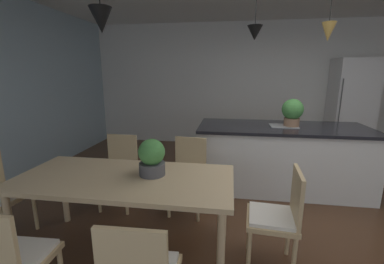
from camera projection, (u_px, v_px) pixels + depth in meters
ground_plane at (314, 226)px, 2.79m from camera, size 10.00×8.40×0.04m
wall_back_kitchen at (275, 86)px, 5.63m from camera, size 10.00×0.12×2.70m
dining_table at (125, 184)px, 2.25m from camera, size 1.89×0.86×0.73m
chair_far_right at (188, 173)px, 2.99m from camera, size 0.43×0.43×0.87m
chair_kitchen_end at (278, 215)px, 2.09m from camera, size 0.43×0.43×0.87m
chair_far_left at (119, 169)px, 3.12m from camera, size 0.40×0.40×0.87m
chair_near_left at (10, 261)px, 1.58m from camera, size 0.42×0.42×0.87m
kitchen_island at (281, 157)px, 3.61m from camera, size 2.30×0.97×0.91m
refrigerator at (350, 107)px, 5.12m from camera, size 0.74×0.67×1.90m
pendant_over_table at (101, 20)px, 2.04m from camera, size 0.18×0.18×0.77m
pendant_over_island_main at (255, 33)px, 3.31m from camera, size 0.20×0.20×0.67m
pendant_over_island_aux at (328, 32)px, 3.18m from camera, size 0.17×0.17×0.70m
potted_plant_on_island at (292, 112)px, 3.45m from camera, size 0.28×0.28×0.38m
potted_plant_on_table at (152, 157)px, 2.24m from camera, size 0.23×0.23×0.33m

